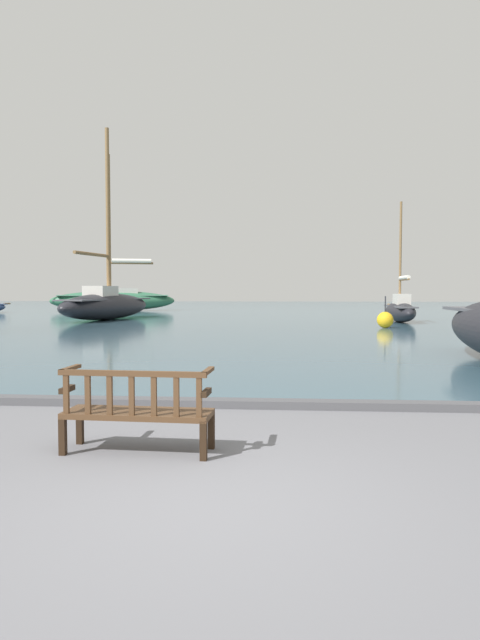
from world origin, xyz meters
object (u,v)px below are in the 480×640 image
Objects in this scene: park_bench at (137,410)px; sailboat_outer_starboard at (114,299)px; channel_buoy at (385,320)px; sailboat_nearest_starboard at (400,310)px; sailboat_centre_channel at (107,304)px.

sailboat_outer_starboard reaches higher than park_bench.
channel_buoy is at bearing -47.55° from sailboat_outer_starboard.
sailboat_nearest_starboard is at bearing 72.69° from park_bench.
sailboat_outer_starboard is 8.93× the size of channel_buoy.
sailboat_nearest_starboard is 5.47m from channel_buoy.
sailboat_centre_channel is at bearing -74.79° from sailboat_outer_starboard.
sailboat_outer_starboard is 1.95× the size of sailboat_nearest_starboard.
sailboat_nearest_starboard is (7.82, 25.11, 0.26)m from park_bench.
sailboat_outer_starboard is (-3.79, 13.93, 0.11)m from sailboat_centre_channel.
park_bench is at bearing -71.80° from sailboat_centre_channel.
sailboat_nearest_starboard is at bearing -36.69° from sailboat_outer_starboard.
park_bench is 0.13× the size of sailboat_outer_starboard.
sailboat_outer_starboard reaches higher than sailboat_nearest_starboard.
channel_buoy is at bearing 72.91° from park_bench.
park_bench is 20.84m from channel_buoy.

